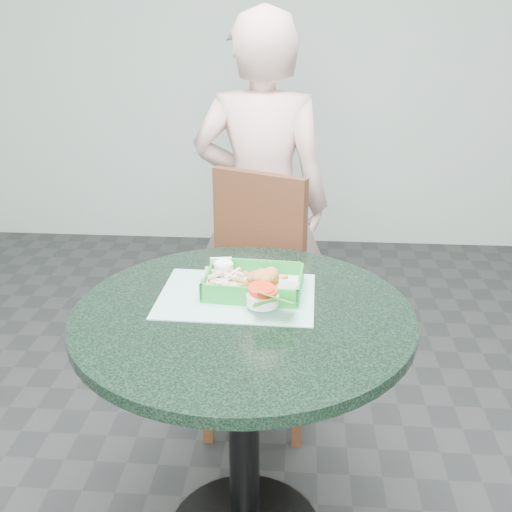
# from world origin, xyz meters

# --- Properties ---
(wall_back) EXTENTS (4.00, 0.04, 2.80)m
(wall_back) POSITION_xyz_m (0.00, 2.50, 1.40)
(wall_back) COLOR silver
(wall_back) RESTS_ON ground
(cafe_table) EXTENTS (0.87, 0.87, 0.75)m
(cafe_table) POSITION_xyz_m (0.00, 0.00, 0.58)
(cafe_table) COLOR black
(cafe_table) RESTS_ON floor
(dining_chair) EXTENTS (0.38, 0.38, 0.93)m
(dining_chair) POSITION_xyz_m (-0.01, 0.66, 0.53)
(dining_chair) COLOR #342313
(dining_chair) RESTS_ON floor
(diner_person) EXTENTS (0.57, 0.39, 1.49)m
(diner_person) POSITION_xyz_m (-0.02, 0.95, 0.74)
(diner_person) COLOR #D4A89E
(diner_person) RESTS_ON floor
(placemat) EXTENTS (0.42, 0.32, 0.00)m
(placemat) POSITION_xyz_m (-0.02, 0.08, 0.75)
(placemat) COLOR #83B8AC
(placemat) RESTS_ON cafe_table
(food_basket) EXTENTS (0.26, 0.19, 0.05)m
(food_basket) POSITION_xyz_m (0.02, 0.11, 0.77)
(food_basket) COLOR #198B2D
(food_basket) RESTS_ON placemat
(crab_sandwich) EXTENTS (0.12, 0.12, 0.07)m
(crab_sandwich) POSITION_xyz_m (0.05, 0.08, 0.80)
(crab_sandwich) COLOR gold
(crab_sandwich) RESTS_ON food_basket
(fries_pile) EXTENTS (0.12, 0.13, 0.04)m
(fries_pile) POSITION_xyz_m (-0.07, 0.10, 0.79)
(fries_pile) COLOR beige
(fries_pile) RESTS_ON food_basket
(sauce_ramekin) EXTENTS (0.05, 0.05, 0.03)m
(sauce_ramekin) POSITION_xyz_m (-0.07, 0.15, 0.80)
(sauce_ramekin) COLOR silver
(sauce_ramekin) RESTS_ON food_basket
(garnish_cup) EXTENTS (0.12, 0.12, 0.05)m
(garnish_cup) POSITION_xyz_m (0.06, -0.00, 0.79)
(garnish_cup) COLOR silver
(garnish_cup) RESTS_ON food_basket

